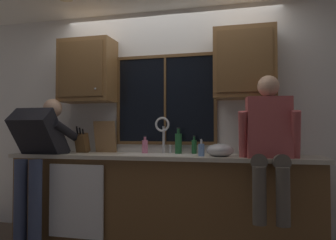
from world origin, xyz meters
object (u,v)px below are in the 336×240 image
at_px(knife_block, 82,143).
at_px(bottle_amber_small, 178,143).
at_px(cutting_board, 105,137).
at_px(bottle_green_glass, 194,146).
at_px(person_sitting_on_counter, 269,138).
at_px(person_standing, 38,152).
at_px(mixing_bowl, 220,150).
at_px(bottle_tall_clear, 145,146).
at_px(soap_dispenser, 201,150).

height_order(knife_block, bottle_amber_small, knife_block).
bearing_deg(cutting_board, bottle_green_glass, -0.58).
bearing_deg(person_sitting_on_counter, person_standing, -179.32).
relative_size(mixing_bowl, bottle_tall_clear, 1.35).
relative_size(mixing_bowl, soap_dispenser, 1.56).
height_order(person_standing, cutting_board, person_standing).
relative_size(cutting_board, soap_dispenser, 2.18).
relative_size(cutting_board, bottle_green_glass, 1.85).
relative_size(knife_block, mixing_bowl, 1.22).
distance_m(person_standing, bottle_tall_clear, 1.13).
relative_size(person_standing, cutting_board, 4.15).
xyz_separation_m(person_standing, soap_dispenser, (1.70, 0.18, 0.03)).
bearing_deg(person_standing, soap_dispenser, 6.16).
bearing_deg(mixing_bowl, person_standing, -174.01).
bearing_deg(soap_dispenser, person_standing, -173.84).
bearing_deg(soap_dispenser, bottle_amber_small, 135.95).
height_order(bottle_green_glass, bottle_amber_small, bottle_amber_small).
xyz_separation_m(person_sitting_on_counter, bottle_amber_small, (-0.93, 0.44, -0.07)).
bearing_deg(person_standing, bottle_amber_small, 18.46).
height_order(mixing_bowl, bottle_amber_small, bottle_amber_small).
distance_m(soap_dispenser, bottle_green_glass, 0.34).
distance_m(person_sitting_on_counter, knife_block, 2.10).
height_order(bottle_green_glass, bottle_tall_clear, bottle_green_glass).
bearing_deg(soap_dispenser, knife_block, 170.42).
relative_size(cutting_board, mixing_bowl, 1.40).
height_order(person_standing, soap_dispenser, person_standing).
relative_size(knife_block, bottle_amber_small, 1.12).
distance_m(person_standing, bottle_green_glass, 1.65).
bearing_deg(bottle_green_glass, person_sitting_on_counter, -31.70).
bearing_deg(bottle_green_glass, bottle_amber_small, -169.82).
xyz_separation_m(cutting_board, bottle_green_glass, (1.05, -0.01, -0.10)).
bearing_deg(person_standing, cutting_board, 44.14).
distance_m(mixing_bowl, bottle_amber_small, 0.55).
height_order(person_sitting_on_counter, knife_block, person_sitting_on_counter).
height_order(cutting_board, bottle_green_glass, cutting_board).
height_order(knife_block, mixing_bowl, knife_block).
distance_m(person_sitting_on_counter, bottle_green_glass, 0.90).
bearing_deg(bottle_tall_clear, person_sitting_on_counter, -18.45).
height_order(person_sitting_on_counter, bottle_amber_small, person_sitting_on_counter).
height_order(knife_block, soap_dispenser, knife_block).
xyz_separation_m(person_sitting_on_counter, mixing_bowl, (-0.45, 0.17, -0.12)).
height_order(mixing_bowl, bottle_tall_clear, bottle_tall_clear).
relative_size(soap_dispenser, bottle_amber_small, 0.59).
bearing_deg(knife_block, cutting_board, 19.39).
bearing_deg(bottle_tall_clear, knife_block, -176.81).
distance_m(knife_block, soap_dispenser, 1.44).
distance_m(person_sitting_on_counter, bottle_tall_clear, 1.39).
height_order(person_standing, bottle_green_glass, person_standing).
height_order(soap_dispenser, bottle_amber_small, bottle_amber_small).
bearing_deg(person_sitting_on_counter, soap_dispenser, 166.23).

